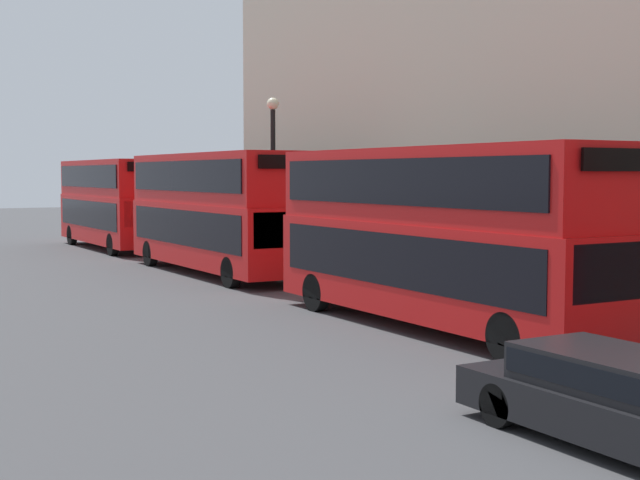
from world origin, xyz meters
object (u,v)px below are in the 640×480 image
at_px(car_hatchback, 618,396).
at_px(bus_third_in_queue, 215,208).
at_px(bus_second_in_queue, 437,229).
at_px(bus_trailing, 113,200).
at_px(pedestrian, 209,238).

bearing_deg(car_hatchback, bus_third_in_queue, 81.05).
bearing_deg(bus_second_in_queue, car_hatchback, -111.94).
distance_m(bus_trailing, car_hatchback, 34.29).
bearing_deg(bus_trailing, pedestrian, -66.13).
height_order(bus_second_in_queue, bus_trailing, bus_trailing).
bearing_deg(pedestrian, bus_second_in_queue, -97.31).
bearing_deg(bus_second_in_queue, bus_third_in_queue, 90.00).
relative_size(bus_second_in_queue, pedestrian, 6.32).
bearing_deg(pedestrian, bus_trailing, 113.87).
distance_m(bus_second_in_queue, pedestrian, 20.10).
distance_m(bus_third_in_queue, car_hatchback, 21.93).
height_order(bus_second_in_queue, car_hatchback, bus_second_in_queue).
bearing_deg(bus_third_in_queue, bus_trailing, 90.00).
height_order(bus_third_in_queue, car_hatchback, bus_third_in_queue).
relative_size(bus_third_in_queue, car_hatchback, 2.31).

